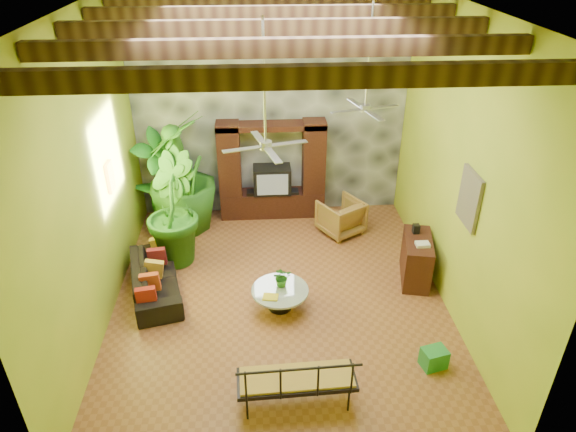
{
  "coord_description": "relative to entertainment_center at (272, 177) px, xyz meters",
  "views": [
    {
      "loc": [
        -0.34,
        -7.46,
        6.07
      ],
      "look_at": [
        0.17,
        0.2,
        1.63
      ],
      "focal_mm": 32.0,
      "sensor_mm": 36.0,
      "label": 1
    }
  ],
  "objects": [
    {
      "name": "entertainment_center",
      "position": [
        0.0,
        0.0,
        0.0
      ],
      "size": [
        2.4,
        0.55,
        2.3
      ],
      "color": "black",
      "rests_on": "ground"
    },
    {
      "name": "left_wall",
      "position": [
        -3.0,
        -3.14,
        1.53
      ],
      "size": [
        0.02,
        7.0,
        5.0
      ],
      "primitive_type": "cube",
      "color": "#90AC27",
      "rests_on": "ground"
    },
    {
      "name": "sofa",
      "position": [
        -2.3,
        -2.76,
        -0.67
      ],
      "size": [
        1.25,
        2.18,
        0.6
      ],
      "primitive_type": "imported",
      "rotation": [
        0.0,
        0.0,
        1.8
      ],
      "color": "black",
      "rests_on": "ground"
    },
    {
      "name": "ceiling_fan_back",
      "position": [
        1.6,
        -1.94,
        2.44
      ],
      "size": [
        1.28,
        1.28,
        1.86
      ],
      "color": "#A8A7AC",
      "rests_on": "ceiling"
    },
    {
      "name": "iron_bench",
      "position": [
        0.12,
        -5.59,
        -0.44
      ],
      "size": [
        1.7,
        0.66,
        0.57
      ],
      "rotation": [
        0.0,
        0.0,
        0.03
      ],
      "color": "black",
      "rests_on": "ground"
    },
    {
      "name": "wall_art_mask",
      "position": [
        -2.96,
        -2.14,
        1.13
      ],
      "size": [
        0.06,
        0.32,
        0.55
      ],
      "primitive_type": "cube",
      "color": "gold",
      "rests_on": "left_wall"
    },
    {
      "name": "green_bin",
      "position": [
        2.31,
        -4.96,
        -0.8
      ],
      "size": [
        0.43,
        0.36,
        0.33
      ],
      "primitive_type": "cube",
      "rotation": [
        0.0,
        0.0,
        0.25
      ],
      "color": "#217C37",
      "rests_on": "ground"
    },
    {
      "name": "tall_plant_a",
      "position": [
        -2.4,
        -0.33,
        0.17
      ],
      "size": [
        1.44,
        1.37,
        2.27
      ],
      "primitive_type": "imported",
      "rotation": [
        0.0,
        0.0,
        0.66
      ],
      "color": "#185B1B",
      "rests_on": "ground"
    },
    {
      "name": "back_wall",
      "position": [
        0.0,
        0.36,
        1.53
      ],
      "size": [
        6.0,
        0.02,
        5.0
      ],
      "primitive_type": "cube",
      "color": "#90AC27",
      "rests_on": "ground"
    },
    {
      "name": "tall_plant_c",
      "position": [
        -1.97,
        -0.43,
        0.36
      ],
      "size": [
        1.71,
        1.71,
        2.65
      ],
      "primitive_type": "imported",
      "rotation": [
        0.0,
        0.0,
        4.55
      ],
      "color": "#265F19",
      "rests_on": "ground"
    },
    {
      "name": "side_console",
      "position": [
        2.65,
        -2.7,
        -0.52
      ],
      "size": [
        0.72,
        1.18,
        0.88
      ],
      "primitive_type": "cube",
      "rotation": [
        0.0,
        0.0,
        -0.21
      ],
      "color": "#381F11",
      "rests_on": "ground"
    },
    {
      "name": "wall_art_painting",
      "position": [
        2.96,
        -3.74,
        1.33
      ],
      "size": [
        0.06,
        0.7,
        0.9
      ],
      "primitive_type": "cube",
      "color": "navy",
      "rests_on": "right_wall"
    },
    {
      "name": "wicker_armchair",
      "position": [
        1.48,
        -0.9,
        -0.58
      ],
      "size": [
        1.15,
        1.16,
        0.78
      ],
      "primitive_type": "imported",
      "rotation": [
        0.0,
        0.0,
        3.68
      ],
      "color": "olive",
      "rests_on": "ground"
    },
    {
      "name": "centerpiece_plant",
      "position": [
        0.04,
        -3.28,
        -0.38
      ],
      "size": [
        0.36,
        0.32,
        0.37
      ],
      "primitive_type": "imported",
      "rotation": [
        0.0,
        0.0,
        0.12
      ],
      "color": "#25661A",
      "rests_on": "coffee_table"
    },
    {
      "name": "tall_plant_b",
      "position": [
        -2.05,
        -1.68,
        0.18
      ],
      "size": [
        1.32,
        1.49,
        2.3
      ],
      "primitive_type": "imported",
      "rotation": [
        0.0,
        0.0,
        1.84
      ],
      "color": "#225E18",
      "rests_on": "ground"
    },
    {
      "name": "ground",
      "position": [
        0.0,
        -3.14,
        -0.97
      ],
      "size": [
        7.0,
        7.0,
        0.0
      ],
      "primitive_type": "plane",
      "color": "brown",
      "rests_on": "ground"
    },
    {
      "name": "ceiling",
      "position": [
        0.0,
        -3.14,
        4.03
      ],
      "size": [
        6.0,
        7.0,
        0.02
      ],
      "primitive_type": "cube",
      "color": "silver",
      "rests_on": "back_wall"
    },
    {
      "name": "coffee_table",
      "position": [
        -0.0,
        -3.4,
        -0.71
      ],
      "size": [
        1.02,
        1.02,
        0.4
      ],
      "rotation": [
        0.0,
        0.0,
        0.01
      ],
      "color": "black",
      "rests_on": "ground"
    },
    {
      "name": "right_wall",
      "position": [
        3.0,
        -3.14,
        1.53
      ],
      "size": [
        0.02,
        7.0,
        5.0
      ],
      "primitive_type": "cube",
      "color": "#90AC27",
      "rests_on": "ground"
    },
    {
      "name": "yellow_tray",
      "position": [
        -0.18,
        -3.61,
        -0.55
      ],
      "size": [
        0.29,
        0.23,
        0.03
      ],
      "primitive_type": "cube",
      "rotation": [
        0.0,
        0.0,
        -0.18
      ],
      "color": "yellow",
      "rests_on": "coffee_table"
    },
    {
      "name": "stone_accent_wall",
      "position": [
        0.0,
        0.3,
        1.53
      ],
      "size": [
        5.98,
        0.1,
        4.98
      ],
      "primitive_type": "cube",
      "color": "#36393D",
      "rests_on": "ground"
    },
    {
      "name": "ceiling_fan_front",
      "position": [
        -0.2,
        -3.54,
        2.44
      ],
      "size": [
        1.28,
        1.28,
        1.86
      ],
      "color": "#A8A7AC",
      "rests_on": "ceiling"
    },
    {
      "name": "ceiling_beams",
      "position": [
        0.0,
        -3.14,
        3.81
      ],
      "size": [
        5.95,
        5.36,
        0.22
      ],
      "color": "#3E2A14",
      "rests_on": "ceiling"
    }
  ]
}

